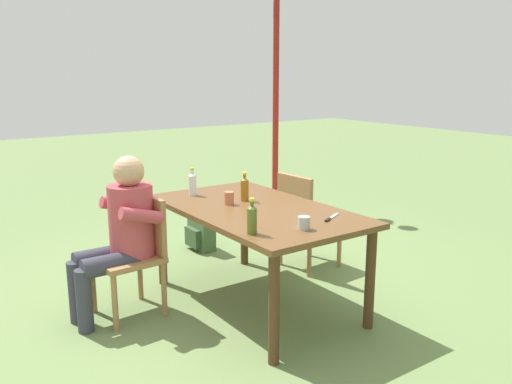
% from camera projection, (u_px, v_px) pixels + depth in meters
% --- Properties ---
extents(ground_plane, '(24.00, 24.00, 0.00)m').
position_uv_depth(ground_plane, '(256.00, 303.00, 4.13)').
color(ground_plane, '#6B844C').
extents(dining_table, '(1.71, 0.99, 0.76)m').
position_uv_depth(dining_table, '(256.00, 219.00, 3.98)').
color(dining_table, brown).
rests_on(dining_table, ground_plane).
extents(chair_near_left, '(0.47, 0.47, 0.87)m').
position_uv_depth(chair_near_left, '(136.00, 249.00, 3.89)').
color(chair_near_left, '#A37547').
rests_on(chair_near_left, ground_plane).
extents(chair_far_left, '(0.47, 0.47, 0.87)m').
position_uv_depth(chair_far_left, '(304.00, 216.00, 4.77)').
color(chair_far_left, '#A37547').
rests_on(chair_far_left, ground_plane).
extents(person_in_white_shirt, '(0.47, 0.61, 1.18)m').
position_uv_depth(person_in_white_shirt, '(121.00, 229.00, 3.79)').
color(person_in_white_shirt, '#B7424C').
rests_on(person_in_white_shirt, ground_plane).
extents(bottle_olive, '(0.06, 0.06, 0.23)m').
position_uv_depth(bottle_olive, '(252.00, 219.00, 3.30)').
color(bottle_olive, '#566623').
rests_on(bottle_olive, dining_table).
extents(bottle_amber, '(0.06, 0.06, 0.23)m').
position_uv_depth(bottle_amber, '(245.00, 188.00, 4.16)').
color(bottle_amber, '#996019').
rests_on(bottle_amber, dining_table).
extents(bottle_clear, '(0.06, 0.06, 0.23)m').
position_uv_depth(bottle_clear, '(192.00, 184.00, 4.34)').
color(bottle_clear, white).
rests_on(bottle_clear, dining_table).
extents(cup_steel, '(0.08, 0.08, 0.08)m').
position_uv_depth(cup_steel, '(304.00, 223.00, 3.41)').
color(cup_steel, '#B2B7BC').
rests_on(cup_steel, dining_table).
extents(cup_terracotta, '(0.07, 0.07, 0.10)m').
position_uv_depth(cup_terracotta, '(229.00, 198.00, 4.05)').
color(cup_terracotta, '#BC6B47').
rests_on(cup_terracotta, dining_table).
extents(table_knife, '(0.13, 0.22, 0.01)m').
position_uv_depth(table_knife, '(331.00, 218.00, 3.67)').
color(table_knife, silver).
rests_on(table_knife, dining_table).
extents(backpack_by_near_side, '(0.33, 0.20, 0.42)m').
position_uv_depth(backpack_by_near_side, '(200.00, 230.00, 5.35)').
color(backpack_by_near_side, '#47663D').
rests_on(backpack_by_near_side, ground_plane).
extents(lamp_post, '(0.56, 0.20, 2.84)m').
position_uv_depth(lamp_post, '(276.00, 51.00, 6.85)').
color(lamp_post, maroon).
rests_on(lamp_post, ground_plane).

